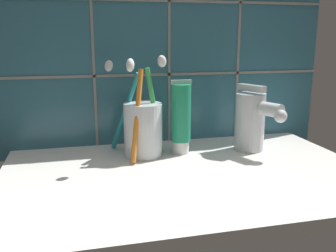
{
  "coord_description": "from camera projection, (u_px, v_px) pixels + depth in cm",
  "views": [
    {
      "loc": [
        -17.27,
        -55.98,
        23.68
      ],
      "look_at": [
        -2.45,
        4.13,
        8.96
      ],
      "focal_mm": 40.0,
      "sensor_mm": 36.0,
      "label": 1
    }
  ],
  "objects": [
    {
      "name": "tile_wall_backsplash",
      "position": [
        161.0,
        49.0,
        0.76
      ],
      "size": [
        70.93,
        1.72,
        42.67
      ],
      "color": "#336B7F",
      "rests_on": "ground"
    },
    {
      "name": "sink_faucet",
      "position": [
        252.0,
        120.0,
        0.72
      ],
      "size": [
        6.87,
        10.54,
        12.85
      ],
      "rotation": [
        0.0,
        0.0,
        -1.15
      ],
      "color": "silver",
      "rests_on": "sink_counter"
    },
    {
      "name": "sink_counter",
      "position": [
        188.0,
        177.0,
        0.62
      ],
      "size": [
        60.93,
        39.76,
        2.0
      ],
      "primitive_type": "cube",
      "color": "silver",
      "rests_on": "ground"
    },
    {
      "name": "toothpaste_tube",
      "position": [
        181.0,
        117.0,
        0.7
      ],
      "size": [
        3.87,
        3.69,
        14.05
      ],
      "color": "white",
      "rests_on": "sink_counter"
    },
    {
      "name": "toothbrush_cup",
      "position": [
        143.0,
        127.0,
        0.69
      ],
      "size": [
        11.61,
        13.44,
        18.66
      ],
      "color": "silver",
      "rests_on": "sink_counter"
    }
  ]
}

